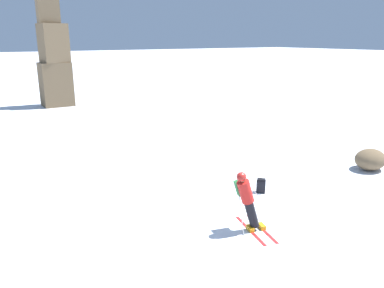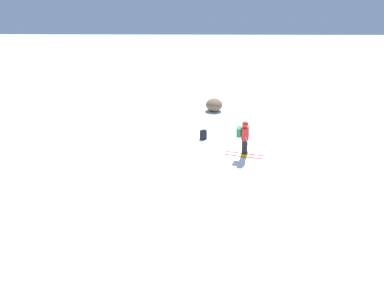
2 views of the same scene
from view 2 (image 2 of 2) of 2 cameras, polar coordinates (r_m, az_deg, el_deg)
The scene contains 4 objects.
ground_plane at distance 14.44m, azimuth 9.63°, elevation -0.99°, with size 300.00×300.00×0.00m, color white.
skier at distance 13.14m, azimuth 9.92°, elevation 1.35°, with size 1.25×1.79×1.82m.
spare_backpack at distance 15.39m, azimuth 2.17°, elevation 1.77°, with size 0.37×0.37×0.50m.
exposed_boulder_0 at distance 20.48m, azimuth 4.23°, elevation 7.45°, with size 1.33×1.13×0.87m, color brown.
Camera 2 is at (-13.21, 1.75, 5.57)m, focal length 28.00 mm.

